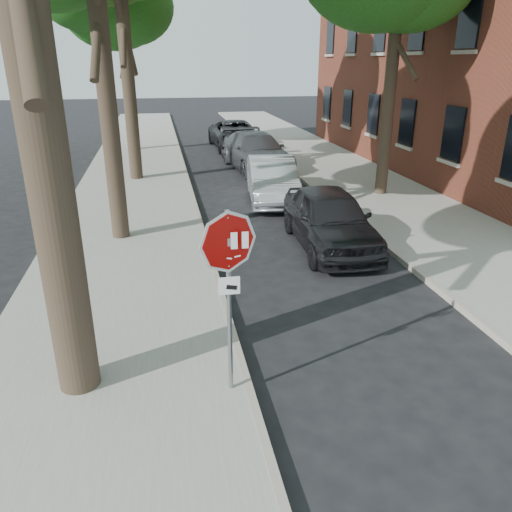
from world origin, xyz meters
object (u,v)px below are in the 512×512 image
at_px(stop_sign, 229,269).
at_px(car_c, 256,152).
at_px(car_d, 236,135).
at_px(car_b, 272,180).
at_px(car_a, 330,219).

distance_m(stop_sign, car_c, 15.68).
distance_m(car_c, car_d, 5.55).
bearing_deg(car_b, car_a, -77.74).
xyz_separation_m(stop_sign, car_a, (3.30, 5.54, -1.21)).
relative_size(car_b, car_d, 0.83).
relative_size(stop_sign, car_c, 0.49).
relative_size(stop_sign, car_d, 0.50).
xyz_separation_m(car_a, car_b, (-0.43, 4.64, -0.03)).
distance_m(stop_sign, car_a, 6.56).
xyz_separation_m(stop_sign, car_d, (3.30, 20.83, -1.23)).
relative_size(car_a, car_b, 1.01).
height_order(car_b, car_c, car_c).
xyz_separation_m(stop_sign, car_b, (2.87, 10.18, -1.24)).
height_order(stop_sign, car_c, stop_sign).
height_order(car_a, car_c, car_c).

